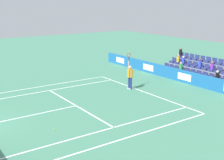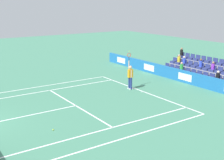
# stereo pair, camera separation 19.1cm
# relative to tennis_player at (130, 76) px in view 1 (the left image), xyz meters

# --- Properties ---
(line_baseline) EXTENTS (10.97, 0.10, 0.01)m
(line_baseline) POSITION_rel_tennis_player_xyz_m (-1.08, -0.38, -0.99)
(line_baseline) COLOR white
(line_baseline) RESTS_ON ground
(line_service) EXTENTS (8.23, 0.10, 0.01)m
(line_service) POSITION_rel_tennis_player_xyz_m (-1.08, 5.11, -0.99)
(line_service) COLOR white
(line_service) RESTS_ON ground
(line_centre_service) EXTENTS (0.10, 6.40, 0.01)m
(line_centre_service) POSITION_rel_tennis_player_xyz_m (-1.08, 8.31, -0.99)
(line_centre_service) COLOR white
(line_centre_service) RESTS_ON ground
(line_singles_sideline_left) EXTENTS (0.10, 11.89, 0.01)m
(line_singles_sideline_left) POSITION_rel_tennis_player_xyz_m (3.03, 5.56, -0.99)
(line_singles_sideline_left) COLOR white
(line_singles_sideline_left) RESTS_ON ground
(line_singles_sideline_right) EXTENTS (0.10, 11.89, 0.01)m
(line_singles_sideline_right) POSITION_rel_tennis_player_xyz_m (-5.20, 5.56, -0.99)
(line_singles_sideline_right) COLOR white
(line_singles_sideline_right) RESTS_ON ground
(line_doubles_sideline_left) EXTENTS (0.10, 11.89, 0.01)m
(line_doubles_sideline_left) POSITION_rel_tennis_player_xyz_m (4.40, 5.56, -0.99)
(line_doubles_sideline_left) COLOR white
(line_doubles_sideline_left) RESTS_ON ground
(line_doubles_sideline_right) EXTENTS (0.10, 11.89, 0.01)m
(line_doubles_sideline_right) POSITION_rel_tennis_player_xyz_m (-6.57, 5.56, -0.99)
(line_doubles_sideline_right) COLOR white
(line_doubles_sideline_right) RESTS_ON ground
(line_centre_mark) EXTENTS (0.10, 0.20, 0.01)m
(line_centre_mark) POSITION_rel_tennis_player_xyz_m (-1.08, -0.28, -0.99)
(line_centre_mark) COLOR white
(line_centre_mark) RESTS_ON ground
(sponsor_barrier) EXTENTS (21.82, 0.22, 0.99)m
(sponsor_barrier) POSITION_rel_tennis_player_xyz_m (-1.08, -4.78, -0.50)
(sponsor_barrier) COLOR #1E66AD
(sponsor_barrier) RESTS_ON ground
(tennis_player) EXTENTS (0.52, 0.38, 2.85)m
(tennis_player) POSITION_rel_tennis_player_xyz_m (0.00, 0.00, 0.00)
(tennis_player) COLOR navy
(tennis_player) RESTS_ON ground
(stadium_stand) EXTENTS (7.44, 2.85, 2.19)m
(stadium_stand) POSITION_rel_tennis_player_xyz_m (-1.07, -7.09, -0.45)
(stadium_stand) COLOR gray
(stadium_stand) RESTS_ON ground
(loose_tennis_ball) EXTENTS (0.07, 0.07, 0.07)m
(loose_tennis_ball) POSITION_rel_tennis_player_xyz_m (-3.82, 7.81, -0.96)
(loose_tennis_ball) COLOR #D1E533
(loose_tennis_ball) RESTS_ON ground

